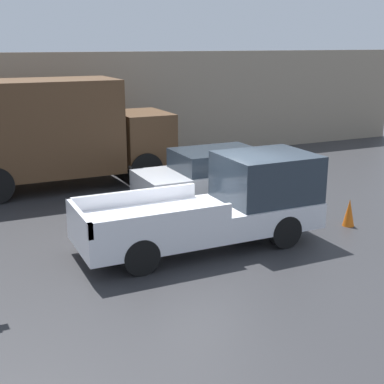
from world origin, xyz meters
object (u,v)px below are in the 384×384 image
at_px(pickup_truck, 223,204).
at_px(traffic_cone, 349,213).
at_px(car, 214,174).
at_px(delivery_truck, 45,131).

distance_m(pickup_truck, traffic_cone, 3.47).
bearing_deg(car, pickup_truck, -113.82).
xyz_separation_m(car, delivery_truck, (-4.14, 3.32, 1.06)).
relative_size(pickup_truck, car, 1.26).
bearing_deg(car, traffic_cone, -60.43).
bearing_deg(car, delivery_truck, 141.27).
bearing_deg(delivery_truck, pickup_truck, -67.32).
xyz_separation_m(pickup_truck, traffic_cone, (3.41, -0.31, -0.58)).
distance_m(pickup_truck, car, 3.51).
relative_size(car, delivery_truck, 0.60).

